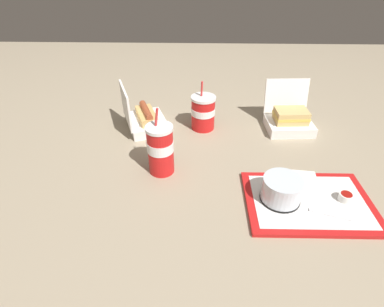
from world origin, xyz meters
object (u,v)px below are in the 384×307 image
Objects in this scene: clamshell_hotdog_right at (144,119)px; soda_cup_left at (161,149)px; food_tray at (308,202)px; cake_container at (282,190)px; ketchup_cup at (346,197)px; plastic_fork at (330,214)px; clamshell_sandwich_front at (289,119)px; soda_cup_right at (203,112)px.

soda_cup_left is at bearing 109.60° from clamshell_hotdog_right.
food_tray is 0.10m from cake_container.
ketchup_cup is 0.58m from soda_cup_left.
clamshell_hotdog_right is (0.55, -0.43, 0.04)m from food_tray.
soda_cup_left is (0.56, -0.14, 0.06)m from ketchup_cup.
clamshell_hotdog_right is (0.47, -0.43, -0.01)m from cake_container.
cake_container is 0.19m from ketchup_cup.
cake_container is at bearing -1.50° from food_tray.
plastic_fork is at bearing 157.48° from soda_cup_left.
food_tray is at bearing 142.08° from clamshell_hotdog_right.
cake_container is 0.14m from plastic_fork.
clamshell_sandwich_front is at bearing -95.31° from food_tray.
cake_container is at bearing 117.40° from soda_cup_right.
plastic_fork is at bearing 140.52° from clamshell_hotdog_right.
plastic_fork is (0.06, 0.06, -0.01)m from ketchup_cup.
plastic_fork is 0.54m from soda_cup_left.
cake_container is at bearing -6.67° from plastic_fork.
clamshell_sandwich_front is (0.06, -0.44, 0.02)m from ketchup_cup.
food_tray is 3.16× the size of cake_container.
clamshell_hotdog_right reaches higher than plastic_fork.
clamshell_hotdog_right is at bearing -33.05° from ketchup_cup.
clamshell_hotdog_right reaches higher than cake_container.
ketchup_cup is (-0.10, -0.00, 0.02)m from food_tray.
clamshell_hotdog_right is at bearing 0.84° from clamshell_sandwich_front.
clamshell_sandwich_front is at bearing -179.16° from clamshell_hotdog_right.
clamshell_hotdog_right is 0.24m from soda_cup_right.
cake_container is at bearing 158.54° from soda_cup_left.
clamshell_hotdog_right is 1.00× the size of soda_cup_left.
food_tray is 0.54m from soda_cup_right.
clamshell_sandwich_front is at bearing -81.69° from ketchup_cup.
soda_cup_right reaches higher than ketchup_cup.
soda_cup_left is (0.49, 0.29, 0.04)m from clamshell_sandwich_front.
ketchup_cup reaches higher than plastic_fork.
cake_container is 0.64m from clamshell_hotdog_right.
clamshell_hotdog_right is (0.66, -0.43, 0.02)m from ketchup_cup.
cake_container is 0.40m from soda_cup_left.
clamshell_hotdog_right is 1.15× the size of soda_cup_right.
soda_cup_right is (-0.14, -0.29, -0.02)m from soda_cup_left.
soda_cup_right is at bearing -46.28° from ketchup_cup.
clamshell_sandwich_front is 0.84× the size of soda_cup_left.
clamshell_hotdog_right is 0.31m from soda_cup_left.
clamshell_hotdog_right is (0.59, -0.49, 0.03)m from plastic_fork.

